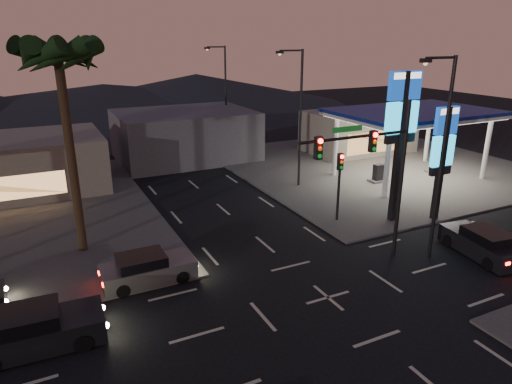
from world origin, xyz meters
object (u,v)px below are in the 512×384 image
pylon_sign_tall (402,118)px  car_lane_b_front (147,269)px  pylon_sign_short (443,147)px  car_lane_a_front (34,330)px  gas_station (414,115)px  traffic_signal_mast (376,161)px  suv_station (483,243)px

pylon_sign_tall → car_lane_b_front: pylon_sign_tall is taller
pylon_sign_short → car_lane_a_front: 22.98m
gas_station → car_lane_b_front: bearing=-162.4°
traffic_signal_mast → pylon_sign_short: bearing=19.1°
gas_station → pylon_sign_tall: (-7.50, -6.50, 1.31)m
pylon_sign_tall → pylon_sign_short: bearing=-21.8°
gas_station → pylon_sign_short: 9.02m
gas_station → suv_station: bearing=-118.2°
gas_station → traffic_signal_mast: size_ratio=1.53×
traffic_signal_mast → suv_station: traffic_signal_mast is taller
car_lane_b_front → pylon_sign_short: bearing=-1.0°
pylon_sign_tall → suv_station: bearing=-80.3°
car_lane_a_front → suv_station: 21.07m
pylon_sign_tall → car_lane_a_front: 21.09m
traffic_signal_mast → car_lane_b_front: 11.77m
gas_station → car_lane_b_front: 24.23m
traffic_signal_mast → suv_station: (5.71, -2.16, -4.54)m
car_lane_a_front → pylon_sign_short: bearing=6.5°
traffic_signal_mast → car_lane_b_front: (-10.47, 2.83, -4.57)m
traffic_signal_mast → car_lane_a_front: traffic_signal_mast is taller
pylon_sign_tall → traffic_signal_mast: (-4.74, -3.51, -1.17)m
pylon_sign_tall → car_lane_b_front: size_ratio=2.07×
car_lane_a_front → suv_station: bearing=-5.7°
pylon_sign_tall → car_lane_b_front: (-15.21, -0.68, -5.74)m
gas_station → pylon_sign_tall: pylon_sign_tall is taller
car_lane_b_front → car_lane_a_front: bearing=-148.8°
pylon_sign_tall → pylon_sign_short: 3.20m
pylon_sign_short → car_lane_a_front: pylon_sign_short is taller
gas_station → traffic_signal_mast: bearing=-140.7°
pylon_sign_tall → traffic_signal_mast: pylon_sign_tall is taller
suv_station → pylon_sign_short: bearing=71.9°
gas_station → traffic_signal_mast: traffic_signal_mast is taller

